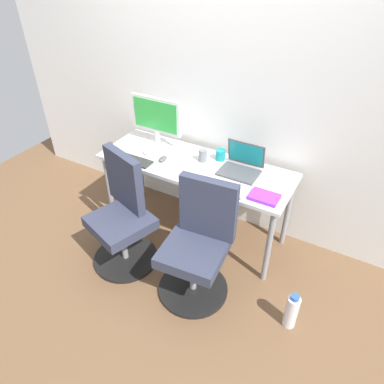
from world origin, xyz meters
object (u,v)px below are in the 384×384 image
object	(u,v)px
office_chair_right	(198,246)
desktop_monitor	(156,118)
open_laptop	(242,165)
coffee_mug	(221,155)
office_chair_left	(123,217)
water_bottle_on_floor	(291,311)

from	to	relation	value
office_chair_right	desktop_monitor	size ratio (longest dim) A/B	1.96
open_laptop	coffee_mug	bearing A→B (deg)	161.42
office_chair_right	office_chair_left	bearing A→B (deg)	-179.75
office_chair_left	office_chair_right	bearing A→B (deg)	0.25
office_chair_left	open_laptop	size ratio (longest dim) A/B	3.03
office_chair_right	coffee_mug	bearing A→B (deg)	104.30
water_bottle_on_floor	desktop_monitor	bearing A→B (deg)	155.63
water_bottle_on_floor	desktop_monitor	distance (m)	1.88
office_chair_right	water_bottle_on_floor	distance (m)	0.79
desktop_monitor	open_laptop	distance (m)	0.86
office_chair_left	office_chair_right	xyz separation A→B (m)	(0.69, 0.00, 0.00)
open_laptop	coffee_mug	distance (m)	0.23
office_chair_right	desktop_monitor	world-z (taller)	desktop_monitor
water_bottle_on_floor	office_chair_right	bearing A→B (deg)	-179.37
office_chair_right	open_laptop	world-z (taller)	open_laptop
office_chair_left	water_bottle_on_floor	bearing A→B (deg)	0.45
desktop_monitor	coffee_mug	distance (m)	0.65
desktop_monitor	water_bottle_on_floor	bearing A→B (deg)	-24.37
desktop_monitor	coffee_mug	xyz separation A→B (m)	(0.62, 0.02, -0.20)
water_bottle_on_floor	office_chair_left	bearing A→B (deg)	-179.55
water_bottle_on_floor	coffee_mug	distance (m)	1.32
coffee_mug	desktop_monitor	bearing A→B (deg)	-178.17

